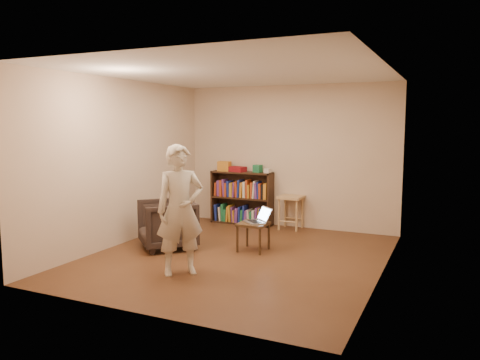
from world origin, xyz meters
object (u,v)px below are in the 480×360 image
at_px(armchair, 167,224).
at_px(person, 180,210).
at_px(side_table, 253,227).
at_px(bookshelf, 242,201).
at_px(laptop, 259,219).
at_px(stool, 291,202).

bearing_deg(armchair, person, -4.68).
bearing_deg(side_table, bookshelf, 119.41).
xyz_separation_m(bookshelf, laptop, (1.01, -1.63, 0.04)).
relative_size(armchair, person, 0.49).
distance_m(stool, laptop, 1.56).
xyz_separation_m(bookshelf, side_table, (0.95, -1.69, -0.08)).
xyz_separation_m(bookshelf, stool, (1.00, -0.06, 0.05)).
bearing_deg(laptop, bookshelf, 163.71).
height_order(armchair, side_table, armchair).
bearing_deg(person, laptop, 28.75).
bearing_deg(laptop, side_table, -88.64).
bearing_deg(armchair, side_table, 61.88).
relative_size(bookshelf, laptop, 2.55).
bearing_deg(bookshelf, laptop, -58.12).
bearing_deg(person, bookshelf, 56.44).
bearing_deg(armchair, laptop, 63.77).
bearing_deg(person, armchair, 87.41).
distance_m(armchair, side_table, 1.33).
distance_m(side_table, person, 1.53).
relative_size(stool, side_table, 1.42).
relative_size(laptop, person, 0.29).
height_order(bookshelf, armchair, bookshelf).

